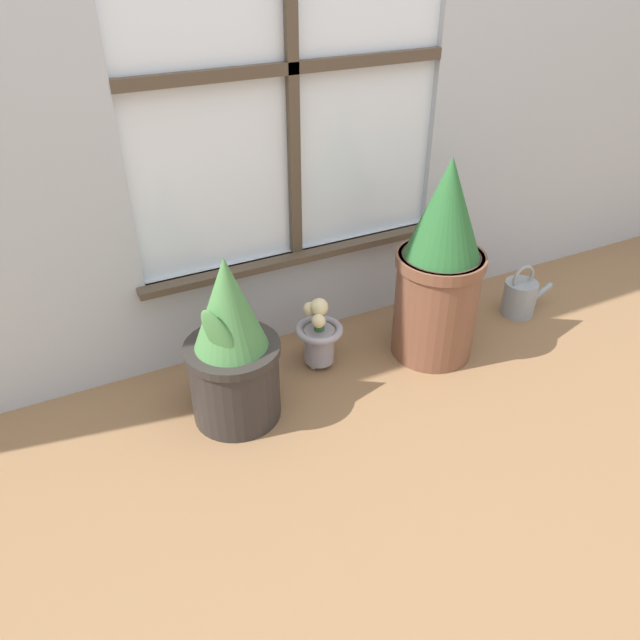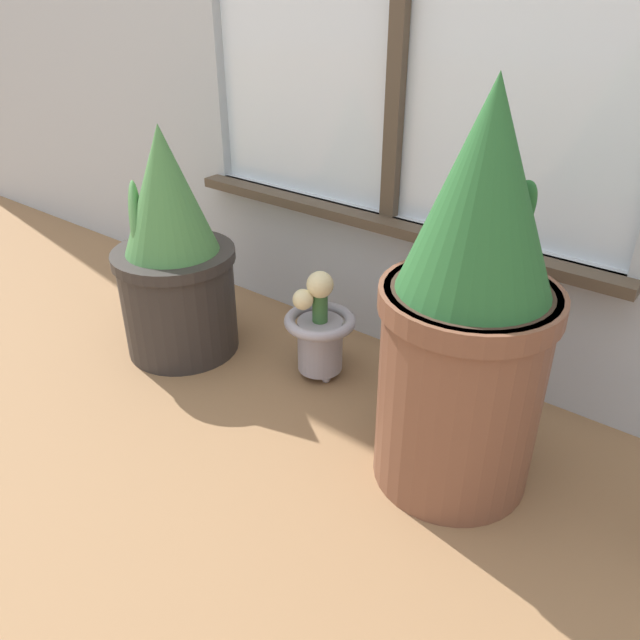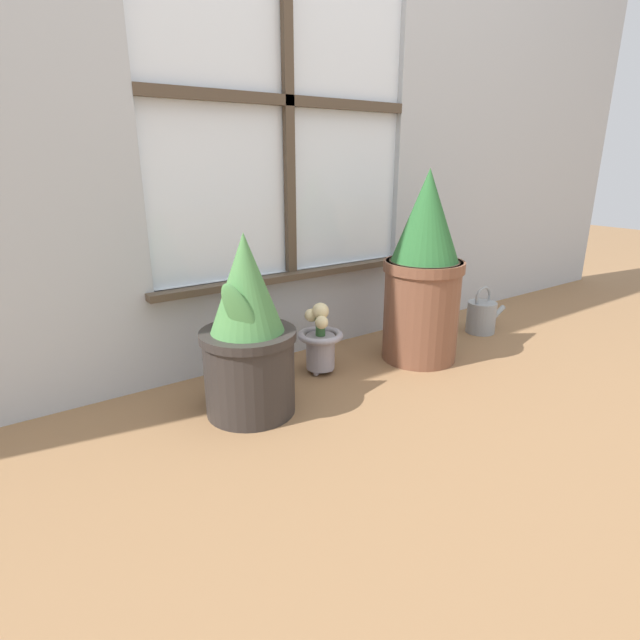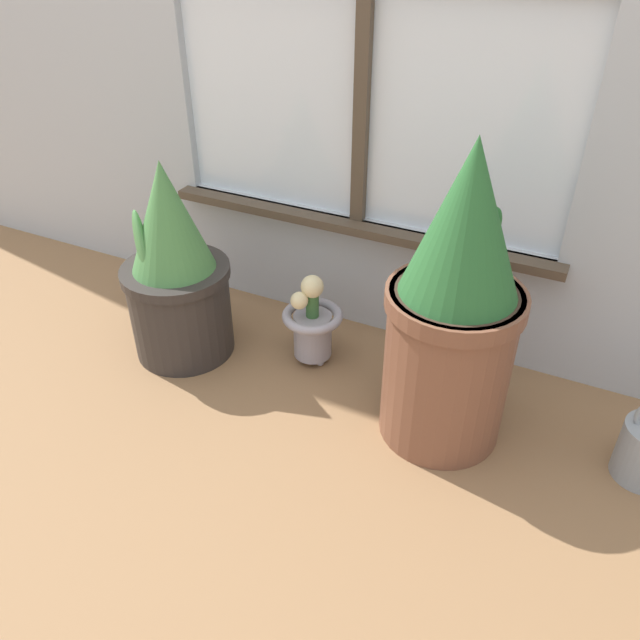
{
  "view_description": "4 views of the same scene",
  "coord_description": "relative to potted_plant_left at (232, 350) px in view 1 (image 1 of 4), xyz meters",
  "views": [
    {
      "loc": [
        -0.81,
        -1.27,
        1.32
      ],
      "look_at": [
        -0.05,
        0.24,
        0.22
      ],
      "focal_mm": 35.0,
      "sensor_mm": 36.0,
      "label": 1
    },
    {
      "loc": [
        0.73,
        -0.67,
        0.83
      ],
      "look_at": [
        0.04,
        0.21,
        0.21
      ],
      "focal_mm": 35.0,
      "sensor_mm": 36.0,
      "label": 2
    },
    {
      "loc": [
        -1.0,
        -1.08,
        0.75
      ],
      "look_at": [
        -0.06,
        0.24,
        0.22
      ],
      "focal_mm": 28.0,
      "sensor_mm": 36.0,
      "label": 3
    },
    {
      "loc": [
        0.6,
        -0.94,
        1.07
      ],
      "look_at": [
        0.05,
        0.19,
        0.21
      ],
      "focal_mm": 35.0,
      "sensor_mm": 36.0,
      "label": 4
    }
  ],
  "objects": [
    {
      "name": "potted_plant_left",
      "position": [
        0.0,
        0.0,
        0.0
      ],
      "size": [
        0.29,
        0.29,
        0.55
      ],
      "color": "#2D2826",
      "rests_on": "ground_plane"
    },
    {
      "name": "watering_can",
      "position": [
        1.19,
        0.06,
        -0.17
      ],
      "size": [
        0.23,
        0.13,
        0.21
      ],
      "color": "gray",
      "rests_on": "ground_plane"
    },
    {
      "name": "ground_plane",
      "position": [
        0.37,
        -0.17,
        -0.25
      ],
      "size": [
        10.0,
        10.0,
        0.0
      ],
      "primitive_type": "plane",
      "color": "olive"
    },
    {
      "name": "potted_plant_right",
      "position": [
        0.74,
        0.01,
        0.09
      ],
      "size": [
        0.3,
        0.3,
        0.72
      ],
      "color": "brown",
      "rests_on": "ground_plane"
    },
    {
      "name": "flower_vase",
      "position": [
        0.34,
        0.12,
        -0.12
      ],
      "size": [
        0.16,
        0.16,
        0.26
      ],
      "color": "#99939E",
      "rests_on": "ground_plane"
    }
  ]
}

